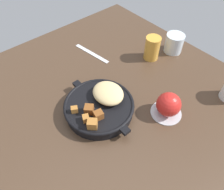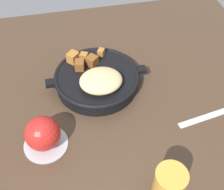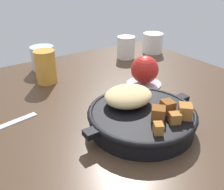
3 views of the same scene
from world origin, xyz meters
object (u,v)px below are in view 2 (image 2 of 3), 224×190
object	(u,v)px
cast_iron_skillet	(97,79)
red_apple	(43,133)
butter_knife	(211,115)
juice_glass_amber	(168,186)

from	to	relation	value
cast_iron_skillet	red_apple	size ratio (longest dim) A/B	3.43
butter_knife	juice_glass_amber	xyz separation A→B (cm)	(18.42, 17.40, 4.72)
butter_knife	juice_glass_amber	size ratio (longest dim) A/B	1.90
red_apple	juice_glass_amber	bearing A→B (deg)	142.82
juice_glass_amber	red_apple	bearing A→B (deg)	-37.18
juice_glass_amber	cast_iron_skillet	bearing A→B (deg)	-76.53
butter_knife	juice_glass_amber	world-z (taller)	juice_glass_amber
cast_iron_skillet	butter_knife	size ratio (longest dim) A/B	1.48
red_apple	juice_glass_amber	size ratio (longest dim) A/B	0.82
red_apple	cast_iron_skillet	bearing A→B (deg)	-133.09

